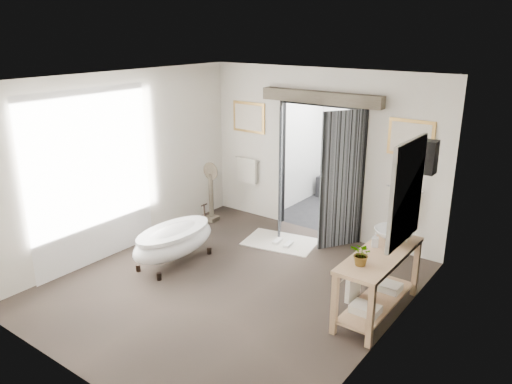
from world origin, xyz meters
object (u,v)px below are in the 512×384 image
(vanity, at_px, (376,278))
(rug, at_px, (280,242))
(clawfoot_tub, at_px, (174,240))
(basin, at_px, (394,235))

(vanity, bearing_deg, rug, 152.92)
(vanity, bearing_deg, clawfoot_tub, -171.05)
(clawfoot_tub, relative_size, basin, 2.99)
(clawfoot_tub, bearing_deg, basin, 16.54)
(rug, height_order, basin, basin)
(vanity, relative_size, basin, 3.06)
(rug, distance_m, basin, 2.51)
(vanity, height_order, basin, basin)
(clawfoot_tub, height_order, rug, clawfoot_tub)
(vanity, xyz_separation_m, basin, (0.02, 0.44, 0.43))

